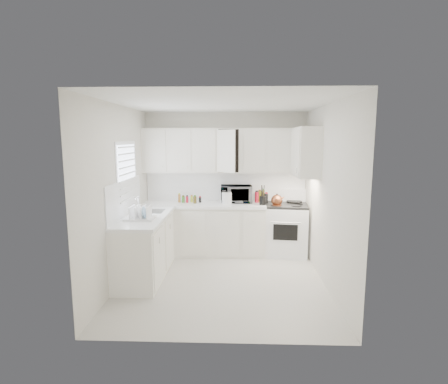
{
  "coord_description": "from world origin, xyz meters",
  "views": [
    {
      "loc": [
        0.2,
        -4.98,
        2.12
      ],
      "look_at": [
        0.0,
        0.7,
        1.25
      ],
      "focal_mm": 28.15,
      "sensor_mm": 36.0,
      "label": 1
    }
  ],
  "objects_px": {
    "stove": "(285,222)",
    "microwave": "(236,192)",
    "rice_cooker": "(227,196)",
    "utensil_crock": "(263,195)",
    "tea_kettle": "(277,199)",
    "dish_rack": "(140,212)"
  },
  "relations": [
    {
      "from": "stove",
      "to": "utensil_crock",
      "type": "distance_m",
      "value": 0.69
    },
    {
      "from": "stove",
      "to": "utensil_crock",
      "type": "xyz_separation_m",
      "value": [
        -0.43,
        -0.12,
        0.53
      ]
    },
    {
      "from": "tea_kettle",
      "to": "utensil_crock",
      "type": "bearing_deg",
      "value": 166.97
    },
    {
      "from": "microwave",
      "to": "utensil_crock",
      "type": "height_order",
      "value": "microwave"
    },
    {
      "from": "tea_kettle",
      "to": "rice_cooker",
      "type": "bearing_deg",
      "value": 163.73
    },
    {
      "from": "utensil_crock",
      "to": "rice_cooker",
      "type": "bearing_deg",
      "value": 166.92
    },
    {
      "from": "microwave",
      "to": "dish_rack",
      "type": "height_order",
      "value": "microwave"
    },
    {
      "from": "stove",
      "to": "rice_cooker",
      "type": "distance_m",
      "value": 1.17
    },
    {
      "from": "stove",
      "to": "microwave",
      "type": "bearing_deg",
      "value": 178.71
    },
    {
      "from": "microwave",
      "to": "dish_rack",
      "type": "relative_size",
      "value": 1.36
    },
    {
      "from": "rice_cooker",
      "to": "utensil_crock",
      "type": "xyz_separation_m",
      "value": [
        0.64,
        -0.15,
        0.06
      ]
    },
    {
      "from": "rice_cooker",
      "to": "dish_rack",
      "type": "relative_size",
      "value": 0.59
    },
    {
      "from": "tea_kettle",
      "to": "dish_rack",
      "type": "relative_size",
      "value": 0.6
    },
    {
      "from": "dish_rack",
      "to": "utensil_crock",
      "type": "bearing_deg",
      "value": 33.03
    },
    {
      "from": "stove",
      "to": "rice_cooker",
      "type": "height_order",
      "value": "stove"
    },
    {
      "from": "stove",
      "to": "utensil_crock",
      "type": "bearing_deg",
      "value": -157.2
    },
    {
      "from": "rice_cooker",
      "to": "utensil_crock",
      "type": "bearing_deg",
      "value": -24.43
    },
    {
      "from": "microwave",
      "to": "dish_rack",
      "type": "bearing_deg",
      "value": -135.97
    },
    {
      "from": "microwave",
      "to": "utensil_crock",
      "type": "distance_m",
      "value": 0.53
    },
    {
      "from": "tea_kettle",
      "to": "dish_rack",
      "type": "height_order",
      "value": "dish_rack"
    },
    {
      "from": "tea_kettle",
      "to": "dish_rack",
      "type": "bearing_deg",
      "value": -155.59
    },
    {
      "from": "stove",
      "to": "rice_cooker",
      "type": "bearing_deg",
      "value": -174.58
    }
  ]
}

